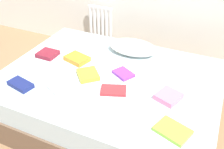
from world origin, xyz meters
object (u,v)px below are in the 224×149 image
object	(u,v)px
textbook_red	(114,90)
textbook_pink	(169,97)
textbook_purple	(123,74)
textbook_navy	(21,84)
textbook_lime	(173,131)
textbook_yellow	(88,75)
textbook_orange	(77,59)
radiator	(100,26)
textbook_maroon	(48,54)
pillow	(133,47)
textbook_white	(59,86)
bed	(110,97)

from	to	relation	value
textbook_red	textbook_pink	size ratio (longest dim) A/B	1.14
textbook_purple	textbook_navy	xyz separation A→B (m)	(-0.74, -0.53, 0.01)
textbook_lime	textbook_yellow	bearing A→B (deg)	176.84
textbook_orange	textbook_navy	bearing A→B (deg)	-95.93
radiator	textbook_yellow	distance (m)	1.40
textbook_navy	textbook_orange	bearing A→B (deg)	80.44
textbook_maroon	textbook_navy	distance (m)	0.54
textbook_orange	textbook_purple	xyz separation A→B (m)	(0.52, -0.04, -0.01)
pillow	textbook_navy	size ratio (longest dim) A/B	2.28
radiator	textbook_purple	size ratio (longest dim) A/B	3.07
textbook_maroon	radiator	bearing A→B (deg)	88.94
textbook_white	textbook_orange	size ratio (longest dim) A/B	0.86
radiator	textbook_yellow	bearing A→B (deg)	-67.84
textbook_orange	textbook_purple	world-z (taller)	textbook_orange
textbook_orange	textbook_red	distance (m)	0.62
textbook_maroon	textbook_navy	size ratio (longest dim) A/B	0.85
textbook_purple	textbook_yellow	world-z (taller)	textbook_yellow
pillow	textbook_maroon	world-z (taller)	pillow
textbook_white	pillow	bearing A→B (deg)	93.24
radiator	textbook_pink	distance (m)	1.83
textbook_maroon	textbook_yellow	distance (m)	0.58
radiator	bed	bearing A→B (deg)	-59.65
textbook_orange	textbook_purple	distance (m)	0.52
textbook_maroon	textbook_navy	xyz separation A→B (m)	(0.11, -0.53, -0.00)
textbook_white	textbook_lime	xyz separation A→B (m)	(1.01, -0.10, -0.00)
bed	textbook_white	distance (m)	0.55
textbook_red	textbook_pink	world-z (taller)	textbook_pink
textbook_purple	textbook_pink	xyz separation A→B (m)	(0.46, -0.17, 0.01)
textbook_lime	textbook_red	bearing A→B (deg)	175.36
bed	textbook_pink	distance (m)	0.64
textbook_pink	textbook_navy	xyz separation A→B (m)	(-1.20, -0.36, -0.00)
textbook_lime	textbook_navy	bearing A→B (deg)	-159.99
textbook_white	textbook_yellow	distance (m)	0.29
radiator	textbook_lime	distance (m)	2.16
textbook_white	textbook_purple	world-z (taller)	textbook_white
radiator	pillow	distance (m)	1.04
textbook_maroon	textbook_red	distance (m)	0.91
pillow	textbook_pink	bearing A→B (deg)	-48.28
radiator	textbook_white	bearing A→B (deg)	-76.13
bed	radiator	size ratio (longest dim) A/B	3.58
bed	textbook_pink	bearing A→B (deg)	-10.38
pillow	textbook_white	distance (m)	0.92
textbook_purple	pillow	bearing A→B (deg)	129.01
textbook_navy	textbook_white	bearing A→B (deg)	32.46
bed	pillow	xyz separation A→B (m)	(0.04, 0.49, 0.31)
bed	textbook_purple	distance (m)	0.30
textbook_maroon	textbook_white	bearing A→B (deg)	-43.87
textbook_yellow	textbook_red	bearing A→B (deg)	27.85
bed	pillow	distance (m)	0.59
pillow	textbook_red	distance (m)	0.70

